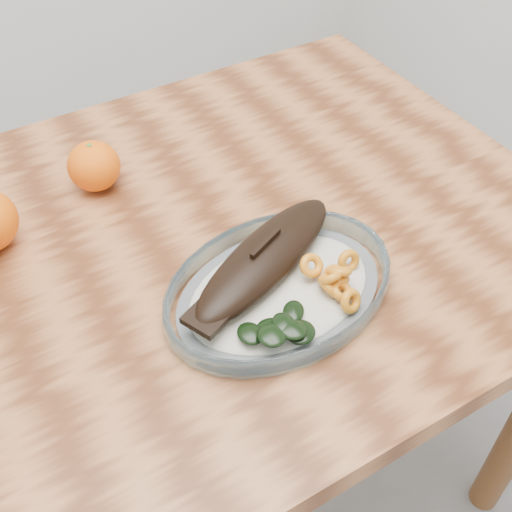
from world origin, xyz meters
The scene contains 4 objects.
ground centered at (0.00, 0.00, 0.00)m, with size 3.00×3.00×0.00m, color slate.
dining_table centered at (0.00, 0.00, 0.65)m, with size 1.20×0.80×0.75m.
plated_meal centered at (0.10, -0.15, 0.77)m, with size 0.62×0.62×0.08m.
orange_right centered at (-0.02, 0.18, 0.79)m, with size 0.08×0.08×0.08m, color #FF4F05.
Camera 1 is at (-0.20, -0.61, 1.38)m, focal length 45.00 mm.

